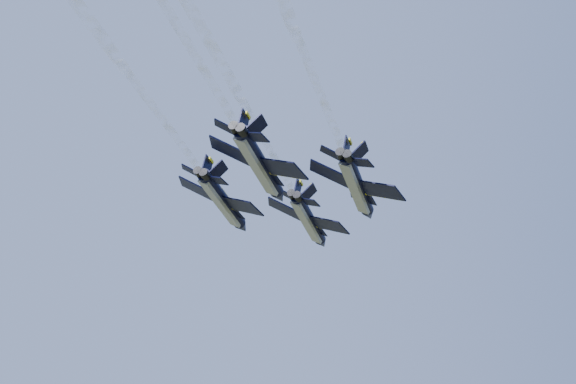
{
  "coord_description": "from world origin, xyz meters",
  "views": [
    {
      "loc": [
        -3.95,
        -94.93,
        72.38
      ],
      "look_at": [
        1.53,
        -1.63,
        106.25
      ],
      "focal_mm": 45.0,
      "sensor_mm": 36.0,
      "label": 1
    }
  ],
  "objects": [
    {
      "name": "jet_right",
      "position": [
        10.31,
        -7.34,
        105.22
      ],
      "size": [
        12.02,
        17.99,
        6.45
      ],
      "rotation": [
        0.0,
        0.48,
        -0.39
      ],
      "color": "black"
    },
    {
      "name": "jet_lead",
      "position": [
        5.29,
        7.65,
        105.22
      ],
      "size": [
        12.02,
        17.99,
        6.45
      ],
      "rotation": [
        0.0,
        0.48,
        -0.39
      ],
      "color": "black"
    },
    {
      "name": "jet_left",
      "position": [
        -7.34,
        -0.19,
        105.22
      ],
      "size": [
        12.02,
        17.99,
        6.45
      ],
      "rotation": [
        0.0,
        0.48,
        -0.39
      ],
      "color": "black"
    },
    {
      "name": "jet_slot",
      "position": [
        -2.54,
        -14.09,
        105.22
      ],
      "size": [
        12.02,
        17.99,
        6.45
      ],
      "rotation": [
        0.0,
        0.48,
        -0.39
      ],
      "color": "black"
    }
  ]
}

